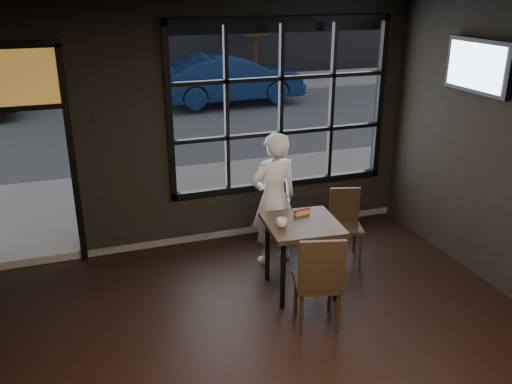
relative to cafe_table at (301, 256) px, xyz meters
name	(u,v)px	position (x,y,z in m)	size (l,w,h in m)	color
ceiling	(313,4)	(-0.83, -1.87, 2.78)	(6.00, 7.00, 0.02)	black
window_frame	(281,106)	(0.37, 1.63, 1.37)	(3.06, 0.12, 2.28)	black
stained_transom	(4,78)	(-2.93, 1.63, 1.92)	(1.20, 0.06, 0.70)	orange
street_asphalt	(97,59)	(-0.83, 22.13, -0.45)	(60.00, 41.00, 0.04)	#545456
cafe_table	(301,256)	(0.00, 0.00, 0.00)	(0.80, 0.80, 0.86)	black
chair_near	(317,279)	(-0.11, -0.66, 0.10)	(0.46, 0.46, 1.05)	black
chair_window	(346,226)	(0.86, 0.54, 0.02)	(0.39, 0.39, 0.90)	black
man	(274,199)	(-0.04, 0.77, 0.42)	(0.62, 0.41, 1.69)	white
hotdog	(302,212)	(0.08, 0.20, 0.46)	(0.20, 0.08, 0.06)	tan
cup	(282,223)	(-0.26, -0.04, 0.47)	(0.12, 0.12, 0.10)	silver
tv	(479,66)	(2.10, 0.01, 2.03)	(0.12, 1.02, 0.60)	black
navy_car	(231,79)	(2.14, 9.96, 0.35)	(1.45, 4.14, 1.37)	#0F224E
tree_right	(255,3)	(4.00, 13.22, 2.27)	(2.25, 2.25, 3.83)	#332114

